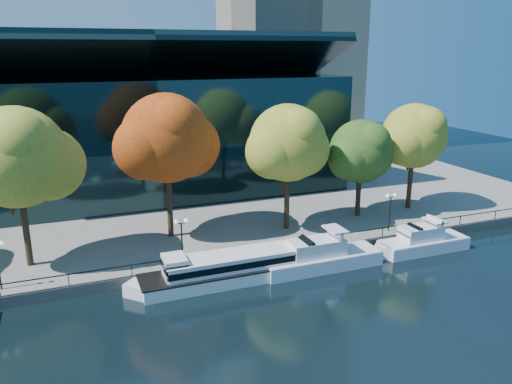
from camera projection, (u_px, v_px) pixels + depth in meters
name	position (u px, v px, depth m)	size (l,w,h in m)	color
ground	(257.00, 283.00, 42.82)	(160.00, 160.00, 0.00)	black
promenade	(169.00, 179.00, 75.27)	(90.00, 67.08, 1.00)	slate
railing	(244.00, 249.00, 45.20)	(88.20, 0.08, 0.99)	black
convention_building	(144.00, 132.00, 67.56)	(50.00, 24.57, 21.43)	black
tour_boat	(220.00, 269.00, 42.57)	(15.80, 3.52, 3.00)	white
cruiser_near	(316.00, 257.00, 45.42)	(12.55, 3.23, 3.64)	white
cruiser_far	(420.00, 241.00, 49.28)	(10.30, 2.86, 3.37)	white
tree_1	(19.00, 159.00, 41.46)	(10.68, 8.76, 13.97)	black
tree_2	(168.00, 140.00, 48.20)	(10.89, 8.93, 14.43)	black
tree_3	(289.00, 145.00, 50.63)	(9.89, 8.11, 13.15)	black
tree_4	(362.00, 153.00, 55.25)	(8.79, 7.20, 10.98)	black
tree_5	(415.00, 137.00, 57.55)	(9.35, 7.67, 12.46)	black
lamp_1	(181.00, 230.00, 43.89)	(1.26, 0.36, 4.03)	black
lamp_2	(390.00, 203.00, 51.57)	(1.26, 0.36, 4.03)	black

